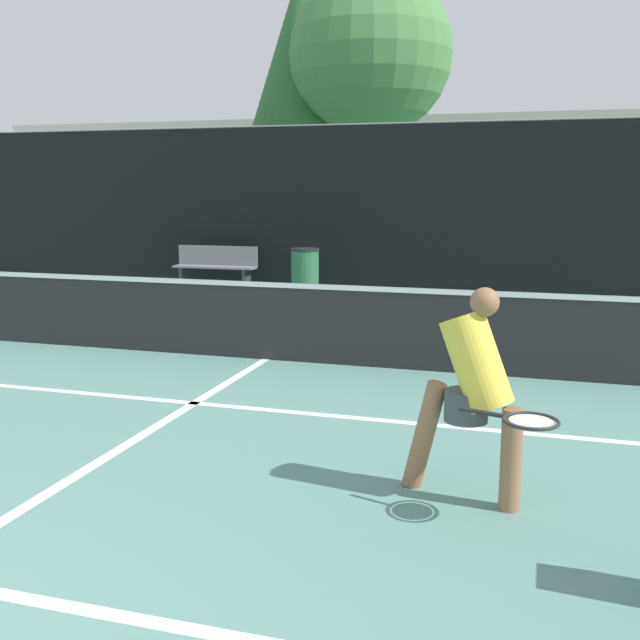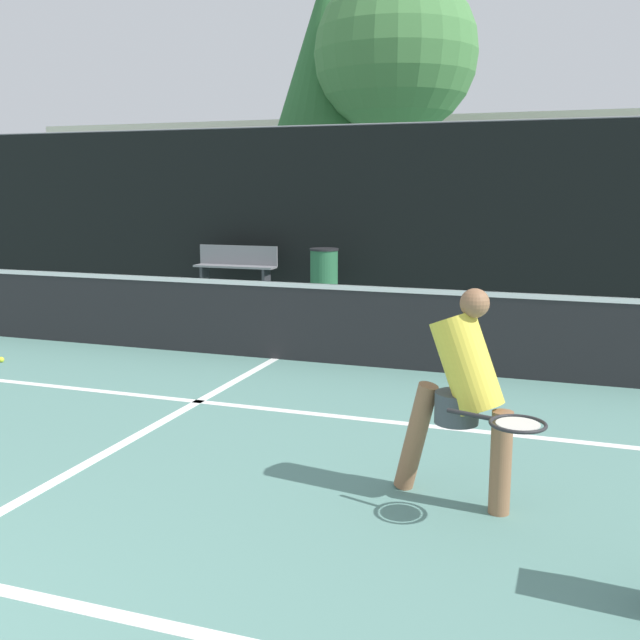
{
  "view_description": "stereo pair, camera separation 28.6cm",
  "coord_description": "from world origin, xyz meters",
  "px_view_note": "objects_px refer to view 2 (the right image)",
  "views": [
    {
      "loc": [
        3.2,
        -1.26,
        2.09
      ],
      "look_at": [
        1.37,
        4.79,
        0.95
      ],
      "focal_mm": 42.0,
      "sensor_mm": 36.0,
      "label": 1
    },
    {
      "loc": [
        3.47,
        -1.17,
        2.09
      ],
      "look_at": [
        1.37,
        4.79,
        0.95
      ],
      "focal_mm": 42.0,
      "sensor_mm": 36.0,
      "label": 2
    }
  ],
  "objects_px": {
    "courtside_bench": "(236,265)",
    "trash_bin": "(324,271)",
    "player_practicing": "(464,389)",
    "parked_car": "(288,241)"
  },
  "relations": [
    {
      "from": "trash_bin",
      "to": "player_practicing",
      "type": "bearing_deg",
      "value": -65.66
    },
    {
      "from": "courtside_bench",
      "to": "trash_bin",
      "type": "height_order",
      "value": "trash_bin"
    },
    {
      "from": "trash_bin",
      "to": "parked_car",
      "type": "relative_size",
      "value": 0.22
    },
    {
      "from": "player_practicing",
      "to": "courtside_bench",
      "type": "xyz_separation_m",
      "value": [
        -6.07,
        9.21,
        -0.31
      ]
    },
    {
      "from": "player_practicing",
      "to": "parked_car",
      "type": "bearing_deg",
      "value": 132.89
    },
    {
      "from": "trash_bin",
      "to": "parked_car",
      "type": "height_order",
      "value": "parked_car"
    },
    {
      "from": "player_practicing",
      "to": "trash_bin",
      "type": "relative_size",
      "value": 1.65
    },
    {
      "from": "courtside_bench",
      "to": "parked_car",
      "type": "xyz_separation_m",
      "value": [
        -0.81,
        4.89,
        0.13
      ]
    },
    {
      "from": "player_practicing",
      "to": "parked_car",
      "type": "height_order",
      "value": "player_practicing"
    },
    {
      "from": "player_practicing",
      "to": "parked_car",
      "type": "xyz_separation_m",
      "value": [
        -6.88,
        14.1,
        -0.18
      ]
    }
  ]
}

